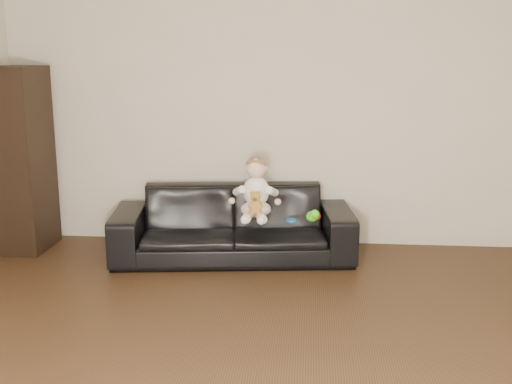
# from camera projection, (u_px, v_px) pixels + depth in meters

# --- Properties ---
(wall_back) EXTENTS (5.00, 0.00, 5.00)m
(wall_back) POSITION_uv_depth(u_px,v_px,m) (273.00, 106.00, 5.92)
(wall_back) COLOR beige
(wall_back) RESTS_ON ground
(sofa) EXTENTS (2.19, 1.06, 0.61)m
(sofa) POSITION_uv_depth(u_px,v_px,m) (233.00, 224.00, 5.69)
(sofa) COLOR black
(sofa) RESTS_ON floor
(cabinet) EXTENTS (0.43, 0.58, 1.67)m
(cabinet) POSITION_uv_depth(u_px,v_px,m) (21.00, 160.00, 5.83)
(cabinet) COLOR black
(cabinet) RESTS_ON floor
(shelf_item) EXTENTS (0.18, 0.25, 0.28)m
(shelf_item) POSITION_uv_depth(u_px,v_px,m) (20.00, 118.00, 5.74)
(shelf_item) COLOR silver
(shelf_item) RESTS_ON cabinet
(baby) EXTENTS (0.36, 0.44, 0.52)m
(baby) POSITION_uv_depth(u_px,v_px,m) (256.00, 191.00, 5.48)
(baby) COLOR #F7D1D2
(baby) RESTS_ON sofa
(teddy_bear) EXTENTS (0.11, 0.11, 0.20)m
(teddy_bear) POSITION_uv_depth(u_px,v_px,m) (255.00, 203.00, 5.34)
(teddy_bear) COLOR #AE7D31
(teddy_bear) RESTS_ON sofa
(toy_green) EXTENTS (0.11, 0.13, 0.09)m
(toy_green) POSITION_uv_depth(u_px,v_px,m) (312.00, 216.00, 5.39)
(toy_green) COLOR #4ED218
(toy_green) RESTS_ON sofa
(toy_rattle) EXTENTS (0.07, 0.07, 0.06)m
(toy_rattle) POSITION_uv_depth(u_px,v_px,m) (317.00, 216.00, 5.44)
(toy_rattle) COLOR red
(toy_rattle) RESTS_ON sofa
(toy_blue_disc) EXTENTS (0.12, 0.12, 0.01)m
(toy_blue_disc) POSITION_uv_depth(u_px,v_px,m) (291.00, 220.00, 5.42)
(toy_blue_disc) COLOR blue
(toy_blue_disc) RESTS_ON sofa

